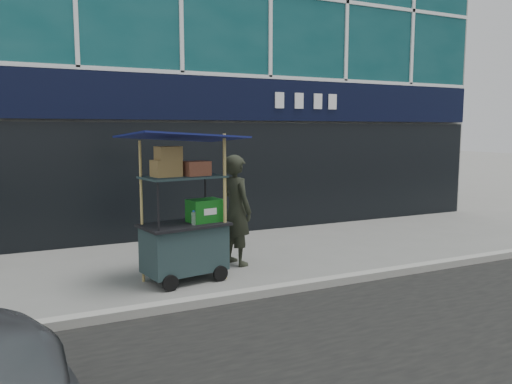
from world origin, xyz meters
TOP-DOWN VIEW (x-y plane):
  - ground at (0.00, 0.00)m, footprint 80.00×80.00m
  - curb at (0.00, -0.20)m, footprint 80.00×0.18m
  - vendor_cart at (-0.89, 0.97)m, footprint 1.84×1.44m
  - vendor_man at (0.15, 1.48)m, footprint 0.60×0.76m

SIDE VIEW (x-z plane):
  - ground at x=0.00m, z-range 0.00..0.00m
  - curb at x=0.00m, z-range 0.00..0.12m
  - vendor_cart at x=-0.89m, z-range -0.33..1.91m
  - vendor_man at x=0.15m, z-range 0.00..1.84m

